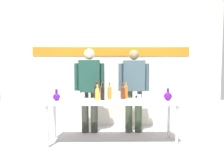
{
  "coord_description": "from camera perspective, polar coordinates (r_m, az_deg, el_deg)",
  "views": [
    {
      "loc": [
        -0.06,
        -4.0,
        1.35
      ],
      "look_at": [
        0.0,
        0.15,
        1.02
      ],
      "focal_mm": 36.92,
      "sensor_mm": 36.0,
      "label": 1
    }
  ],
  "objects": [
    {
      "name": "ground_plane",
      "position": [
        4.22,
        0.03,
        -14.14
      ],
      "size": [
        10.0,
        10.0,
        0.0
      ],
      "primitive_type": "plane",
      "color": "#9F9CA1"
    },
    {
      "name": "back_wall",
      "position": [
        5.23,
        -0.18,
        6.17
      ],
      "size": [
        4.99,
        0.11,
        3.0
      ],
      "color": "silver",
      "rests_on": "ground"
    },
    {
      "name": "display_table",
      "position": [
        4.06,
        0.03,
        -4.95
      ],
      "size": [
        2.27,
        0.62,
        0.75
      ],
      "color": "white",
      "rests_on": "ground"
    },
    {
      "name": "decanter_blue_left",
      "position": [
        4.13,
        -13.58,
        -3.07
      ],
      "size": [
        0.12,
        0.12,
        0.2
      ],
      "color": "#4B1193",
      "rests_on": "display_table"
    },
    {
      "name": "decanter_blue_right",
      "position": [
        4.16,
        13.66,
        -2.94
      ],
      "size": [
        0.14,
        0.14,
        0.21
      ],
      "color": "#521086",
      "rests_on": "display_table"
    },
    {
      "name": "presenter_left",
      "position": [
        4.63,
        -5.6,
        -0.27
      ],
      "size": [
        0.6,
        0.22,
        1.69
      ],
      "color": "#2F332B",
      "rests_on": "ground"
    },
    {
      "name": "presenter_right",
      "position": [
        4.65,
        5.42,
        -0.39
      ],
      "size": [
        0.62,
        0.22,
        1.67
      ],
      "color": "#303C2A",
      "rests_on": "ground"
    },
    {
      "name": "wine_bottle_0",
      "position": [
        4.13,
        -0.62,
        -2.1
      ],
      "size": [
        0.07,
        0.07,
        0.3
      ],
      "color": "orange",
      "rests_on": "display_table"
    },
    {
      "name": "wine_bottle_1",
      "position": [
        4.22,
        -3.91,
        -1.84
      ],
      "size": [
        0.08,
        0.08,
        0.32
      ],
      "color": "black",
      "rests_on": "display_table"
    },
    {
      "name": "wine_bottle_2",
      "position": [
        4.17,
        2.66,
        -2.05
      ],
      "size": [
        0.07,
        0.07,
        0.31
      ],
      "color": "#502419",
      "rests_on": "display_table"
    },
    {
      "name": "wine_bottle_3",
      "position": [
        4.21,
        -2.48,
        -1.94
      ],
      "size": [
        0.07,
        0.07,
        0.31
      ],
      "color": "#D9622D",
      "rests_on": "display_table"
    },
    {
      "name": "wine_bottle_4",
      "position": [
        4.06,
        -2.35,
        -2.09
      ],
      "size": [
        0.07,
        0.07,
        0.32
      ],
      "color": "black",
      "rests_on": "display_table"
    },
    {
      "name": "wine_bottle_5",
      "position": [
        4.27,
        3.49,
        -1.85
      ],
      "size": [
        0.07,
        0.07,
        0.3
      ],
      "color": "orange",
      "rests_on": "display_table"
    },
    {
      "name": "wine_bottle_6",
      "position": [
        3.96,
        -3.64,
        -2.42
      ],
      "size": [
        0.07,
        0.07,
        0.31
      ],
      "color": "gold",
      "rests_on": "display_table"
    },
    {
      "name": "wine_glass_left_0",
      "position": [
        4.11,
        -8.42,
        -2.34
      ],
      "size": [
        0.07,
        0.07,
        0.16
      ],
      "color": "white",
      "rests_on": "display_table"
    },
    {
      "name": "wine_glass_left_1",
      "position": [
        3.92,
        -7.26,
        -2.78
      ],
      "size": [
        0.07,
        0.07,
        0.15
      ],
      "color": "white",
      "rests_on": "display_table"
    },
    {
      "name": "wine_glass_left_2",
      "position": [
        4.19,
        -9.09,
        -2.31
      ],
      "size": [
        0.07,
        0.07,
        0.16
      ],
      "color": "white",
      "rests_on": "display_table"
    },
    {
      "name": "wine_glass_left_3",
      "position": [
        4.32,
        -11.02,
        -2.15
      ],
      "size": [
        0.06,
        0.06,
        0.15
      ],
      "color": "white",
      "rests_on": "display_table"
    },
    {
      "name": "wine_glass_right_0",
      "position": [
        3.9,
        8.51,
        -2.77
      ],
      "size": [
        0.06,
        0.06,
        0.16
      ],
      "color": "white",
      "rests_on": "display_table"
    },
    {
      "name": "wine_glass_right_1",
      "position": [
        3.98,
        9.91,
        -2.74
      ],
      "size": [
        0.06,
        0.06,
        0.15
      ],
      "color": "white",
      "rests_on": "display_table"
    },
    {
      "name": "wine_glass_right_2",
      "position": [
        4.25,
        11.16,
        -2.41
      ],
      "size": [
        0.06,
        0.06,
        0.15
      ],
      "color": "white",
      "rests_on": "display_table"
    },
    {
      "name": "wine_glass_right_3",
      "position": [
        4.32,
        10.7,
        -2.02
      ],
      "size": [
        0.06,
        0.06,
        0.17
      ],
      "color": "white",
      "rests_on": "display_table"
    },
    {
      "name": "wine_glass_right_4",
      "position": [
        4.15,
        5.83,
        -2.37
      ],
      "size": [
        0.07,
        0.07,
        0.15
      ],
      "color": "white",
      "rests_on": "display_table"
    },
    {
      "name": "wine_glass_right_5",
      "position": [
        3.89,
        6.8,
        -3.11
      ],
      "size": [
        0.07,
        0.07,
        0.13
      ],
      "color": "white",
      "rests_on": "display_table"
    }
  ]
}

